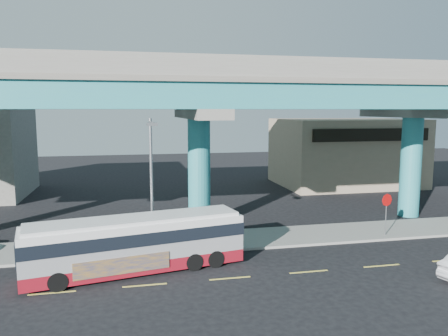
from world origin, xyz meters
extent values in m
plane|color=black|center=(0.00, 0.00, 0.00)|extent=(120.00, 120.00, 0.00)
cube|color=gray|center=(0.00, 5.50, 0.07)|extent=(70.00, 4.00, 0.15)
cube|color=#D8C64C|center=(-8.00, -0.30, 0.01)|extent=(2.00, 0.12, 0.01)
cube|color=#D8C64C|center=(-4.00, -0.30, 0.01)|extent=(2.00, 0.12, 0.01)
cube|color=#D8C64C|center=(0.00, -0.30, 0.01)|extent=(2.00, 0.12, 0.01)
cube|color=#D8C64C|center=(4.00, -0.30, 0.01)|extent=(2.00, 0.12, 0.01)
cube|color=#D8C64C|center=(8.00, -0.30, 0.01)|extent=(2.00, 0.12, 0.01)
cylinder|color=teal|center=(0.00, 9.00, 3.70)|extent=(1.50, 1.50, 7.40)
cube|color=gray|center=(0.00, 9.00, 7.70)|extent=(2.00, 12.00, 0.60)
cube|color=gray|center=(0.00, 12.50, 8.60)|extent=(1.80, 5.00, 1.20)
cylinder|color=teal|center=(16.00, 9.00, 3.70)|extent=(1.50, 1.50, 7.40)
cube|color=gray|center=(16.00, 9.00, 7.70)|extent=(2.00, 12.00, 0.60)
cube|color=gray|center=(16.00, 12.50, 8.60)|extent=(1.80, 5.00, 1.20)
cube|color=teal|center=(0.00, 5.50, 8.70)|extent=(52.00, 5.00, 1.40)
cube|color=gray|center=(0.00, 5.50, 9.55)|extent=(52.00, 5.40, 0.30)
cube|color=gray|center=(0.00, 3.00, 10.10)|extent=(52.00, 0.25, 0.80)
cube|color=gray|center=(0.00, 8.00, 10.10)|extent=(52.00, 0.25, 0.80)
cube|color=teal|center=(0.00, 12.50, 9.90)|extent=(52.00, 5.00, 1.40)
cube|color=gray|center=(0.00, 12.50, 10.75)|extent=(52.00, 5.40, 0.30)
cube|color=gray|center=(0.00, 10.00, 11.30)|extent=(52.00, 0.25, 0.80)
cube|color=gray|center=(0.00, 15.00, 11.30)|extent=(52.00, 0.25, 0.80)
cube|color=tan|center=(18.00, 23.00, 3.50)|extent=(14.00, 10.00, 7.00)
cube|color=black|center=(18.00, 17.90, 5.60)|extent=(12.00, 0.25, 1.20)
cube|color=maroon|center=(-4.32, 1.56, 0.49)|extent=(10.85, 4.28, 0.62)
cube|color=#ABABB0|center=(-4.32, 1.56, 1.46)|extent=(10.85, 4.28, 1.33)
cube|color=black|center=(-4.32, 1.56, 1.90)|extent=(10.92, 4.34, 0.62)
cube|color=silver|center=(-4.32, 1.56, 2.39)|extent=(10.85, 4.28, 0.35)
cube|color=silver|center=(-4.32, 1.56, 2.65)|extent=(10.41, 3.95, 0.18)
cube|color=black|center=(0.91, 2.59, 1.77)|extent=(0.45, 1.98, 1.06)
cube|color=black|center=(-9.54, 0.52, 1.77)|extent=(0.45, 1.98, 1.06)
cube|color=navy|center=(-4.96, 0.25, 0.81)|extent=(4.35, 0.91, 0.80)
cylinder|color=black|center=(-7.77, -0.16, 0.44)|extent=(0.92, 0.43, 0.88)
cylinder|color=black|center=(-8.16, 1.83, 0.44)|extent=(0.92, 0.43, 0.88)
cylinder|color=black|center=(-1.52, 1.07, 0.44)|extent=(0.92, 0.43, 0.88)
cylinder|color=black|center=(-1.91, 3.07, 0.44)|extent=(0.92, 0.43, 0.88)
cylinder|color=black|center=(-0.39, 1.30, 0.44)|extent=(0.92, 0.43, 0.88)
cylinder|color=black|center=(-0.79, 3.29, 0.44)|extent=(0.92, 0.43, 0.88)
cylinder|color=gray|center=(-3.40, 4.00, 3.83)|extent=(0.16, 0.16, 7.37)
cylinder|color=gray|center=(-3.40, 3.00, 7.32)|extent=(0.12, 1.99, 0.12)
cube|color=gray|center=(-3.40, 2.01, 7.27)|extent=(0.50, 0.70, 0.18)
cylinder|color=gray|center=(11.03, 4.20, 1.30)|extent=(0.06, 0.06, 2.30)
cylinder|color=#B20A0A|center=(11.03, 4.17, 2.40)|extent=(0.78, 0.21, 0.80)
camera|label=1|loc=(-4.46, -19.67, 7.95)|focal=35.00mm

